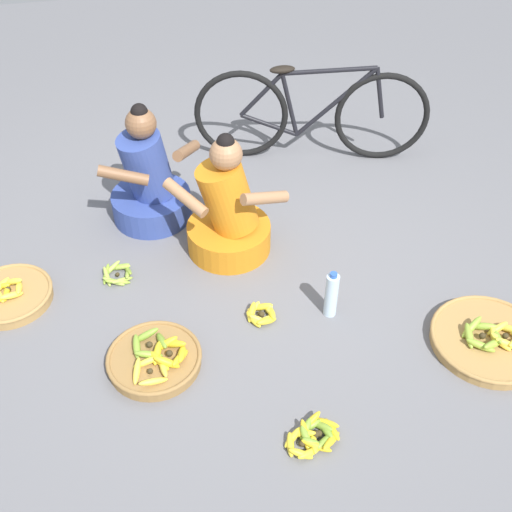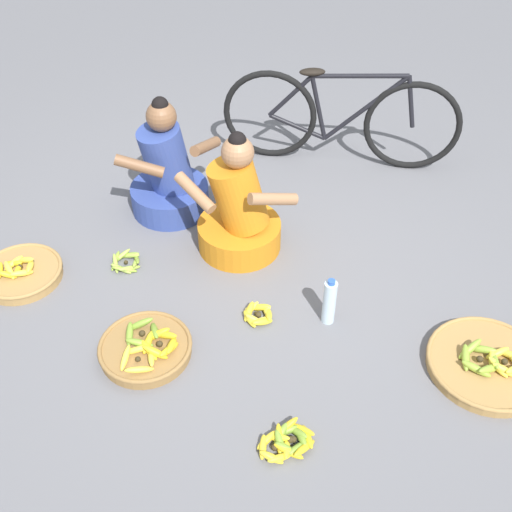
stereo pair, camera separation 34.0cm
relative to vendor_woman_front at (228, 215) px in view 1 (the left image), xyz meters
The scene contains 11 objects.
ground_plane 0.40m from the vendor_woman_front, 76.11° to the right, with size 10.00×10.00×0.00m, color slate.
vendor_woman_front is the anchor object (origin of this frame).
vendor_woman_behind 0.62m from the vendor_woman_front, 136.29° to the left, with size 0.66×0.52×0.83m.
bicycle_leaning 1.21m from the vendor_woman_front, 50.73° to the left, with size 1.67×0.43×0.73m.
banana_basket_back_left 1.02m from the vendor_woman_front, 122.13° to the right, with size 0.50×0.50×0.15m.
banana_basket_front_center 1.35m from the vendor_woman_front, behind, with size 0.49×0.49×0.14m.
banana_basket_near_vendor 1.64m from the vendor_woman_front, 40.55° to the right, with size 0.63×0.63×0.14m.
loose_bananas_near_bicycle 1.47m from the vendor_woman_front, 83.72° to the right, with size 0.30×0.24×0.09m.
loose_bananas_front_left 0.67m from the vendor_woman_front, 83.15° to the right, with size 0.18×0.19×0.08m.
loose_bananas_mid_right 0.75m from the vendor_woman_front, 169.07° to the right, with size 0.20×0.20×0.08m.
water_bottle 0.82m from the vendor_woman_front, 55.28° to the right, with size 0.07×0.07×0.31m.
Camera 1 is at (-0.50, -2.70, 2.61)m, focal length 44.18 mm.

